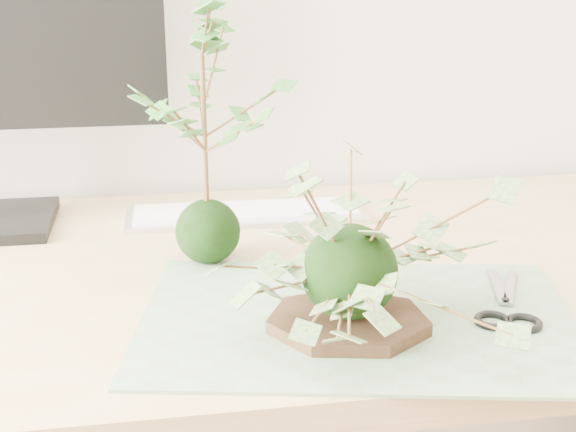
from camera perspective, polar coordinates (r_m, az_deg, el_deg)
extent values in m
cube|color=tan|center=(1.09, -2.45, -4.53)|extent=(1.60, 0.70, 0.04)
cube|color=slate|center=(0.94, 4.96, -7.30)|extent=(0.56, 0.43, 0.00)
cylinder|color=black|center=(0.91, 4.30, -7.52)|extent=(0.22, 0.22, 0.01)
sphere|color=black|center=(0.88, 4.40, -3.98)|extent=(0.11, 0.11, 0.11)
sphere|color=black|center=(1.09, -5.72, -1.10)|extent=(0.09, 0.09, 0.09)
cylinder|color=#55381C|center=(1.05, -5.94, 5.42)|extent=(0.01, 0.01, 0.22)
cube|color=silver|center=(1.27, -2.99, 0.06)|extent=(0.38, 0.12, 0.01)
cube|color=silver|center=(1.27, -2.99, 0.37)|extent=(0.35, 0.10, 0.01)
cube|color=gray|center=(1.03, 13.66, -5.01)|extent=(0.04, 0.10, 0.00)
cube|color=gray|center=(1.04, 14.43, -4.94)|extent=(0.06, 0.10, 0.00)
torus|color=black|center=(0.94, 15.46, -7.32)|extent=(0.06, 0.06, 0.01)
torus|color=black|center=(0.96, 17.33, -7.10)|extent=(0.06, 0.06, 0.01)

